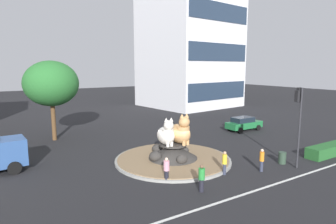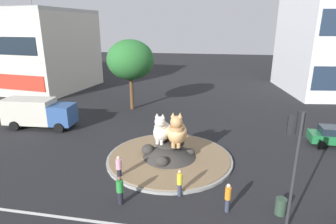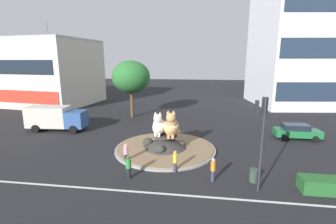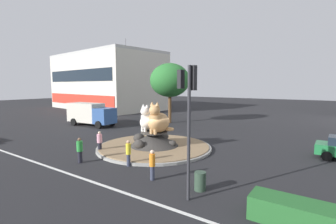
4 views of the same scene
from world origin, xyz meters
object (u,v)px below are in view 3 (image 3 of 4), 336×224
litter_bin (254,175)px  cat_statue_calico (171,126)px  shophouse_block (28,72)px  pedestrian_pink_shirt (126,153)px  sedan_on_far_lane (297,131)px  pedestrian_orange_shirt (213,169)px  broadleaf_tree_behind_island (131,77)px  pedestrian_yellow_shirt (175,161)px  delivery_box_truck (56,117)px  cat_statue_white (159,126)px  office_tower (307,11)px  traffic_light_mast (262,125)px  pedestrian_green_shirt (128,166)px

litter_bin → cat_statue_calico: bearing=141.9°
shophouse_block → pedestrian_pink_shirt: bearing=-35.2°
sedan_on_far_lane → pedestrian_orange_shirt: bearing=-130.8°
broadleaf_tree_behind_island → pedestrian_orange_shirt: size_ratio=4.83×
pedestrian_yellow_shirt → broadleaf_tree_behind_island: bearing=-138.7°
delivery_box_truck → litter_bin: (20.04, -9.28, -1.07)m
pedestrian_orange_shirt → pedestrian_pink_shirt: size_ratio=1.02×
cat_statue_white → pedestrian_orange_shirt: cat_statue_white is taller
cat_statue_white → litter_bin: cat_statue_white is taller
cat_statue_calico → office_tower: office_tower is taller
pedestrian_yellow_shirt → litter_bin: size_ratio=1.82×
delivery_box_truck → sedan_on_far_lane: bearing=-2.5°
pedestrian_pink_shirt → litter_bin: size_ratio=1.78×
cat_statue_white → delivery_box_truck: size_ratio=0.34×
cat_statue_calico → cat_statue_white: bearing=-106.7°
sedan_on_far_lane → litter_bin: bearing=-121.8°
traffic_light_mast → pedestrian_green_shirt: 9.02m
broadleaf_tree_behind_island → litter_bin: size_ratio=8.78×
office_tower → pedestrian_pink_shirt: 40.06m
office_tower → pedestrian_pink_shirt: (-23.04, -28.99, -15.26)m
pedestrian_pink_shirt → sedan_on_far_lane: pedestrian_pink_shirt is taller
pedestrian_yellow_shirt → pedestrian_green_shirt: pedestrian_green_shirt is taller
litter_bin → office_tower: bearing=65.9°
cat_statue_calico → pedestrian_pink_shirt: cat_statue_calico is taller
traffic_light_mast → delivery_box_truck: traffic_light_mast is taller
traffic_light_mast → pedestrian_pink_shirt: size_ratio=3.66×
office_tower → traffic_light_mast: bearing=-120.7°
cat_statue_white → litter_bin: size_ratio=2.52×
office_tower → pedestrian_yellow_shirt: office_tower is taller
office_tower → pedestrian_pink_shirt: bearing=-135.8°
delivery_box_truck → litter_bin: delivery_box_truck is taller
sedan_on_far_lane → broadleaf_tree_behind_island: bearing=160.8°
pedestrian_yellow_shirt → pedestrian_pink_shirt: (-3.99, 1.08, -0.04)m
cat_statue_calico → pedestrian_orange_shirt: size_ratio=1.55×
pedestrian_yellow_shirt → office_tower: bearing=162.8°
traffic_light_mast → litter_bin: 3.97m
office_tower → sedan_on_far_lane: bearing=-117.1°
office_tower → pedestrian_green_shirt: (-22.10, -31.39, -15.23)m
pedestrian_orange_shirt → sedan_on_far_lane: size_ratio=0.37×
cat_statue_calico → pedestrian_orange_shirt: (3.42, -5.08, -1.39)m
cat_statue_white → office_tower: bearing=147.0°
office_tower → cat_statue_white: bearing=-136.6°
cat_statue_calico → litter_bin: (6.11, -4.79, -1.81)m
cat_statue_calico → pedestrian_orange_shirt: cat_statue_calico is taller
shophouse_block → delivery_box_truck: size_ratio=3.90×
shophouse_block → pedestrian_yellow_shirt: bearing=-32.4°
pedestrian_yellow_shirt → sedan_on_far_lane: pedestrian_yellow_shirt is taller
delivery_box_truck → office_tower: bearing=28.8°
cat_statue_calico → pedestrian_green_shirt: size_ratio=1.52×
shophouse_block → pedestrian_green_shirt: size_ratio=15.75×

